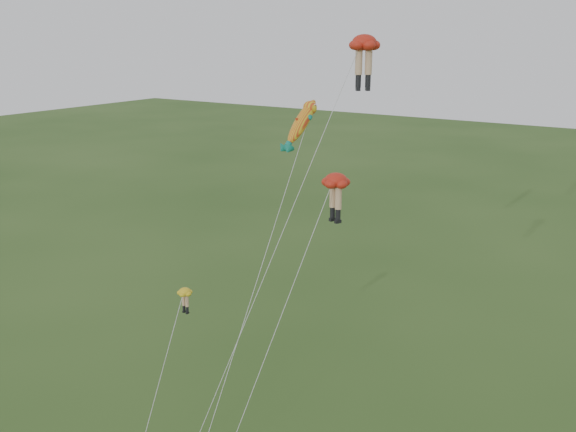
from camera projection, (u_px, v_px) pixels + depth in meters
The scene contains 4 objects.
legs_kite_red_high at pixel (362, 52), 31.94m from camera, with size 6.70×10.32×22.75m.
legs_kite_red_mid at pixel (334, 188), 32.32m from camera, with size 3.75×8.82×16.03m.
legs_kite_yellow at pixel (182, 303), 37.24m from camera, with size 3.27×8.46×8.47m.
fish_kite at pixel (301, 124), 38.24m from camera, with size 1.63×13.60×19.20m.
Camera 1 is at (19.41, -21.41, 22.79)m, focal length 40.00 mm.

